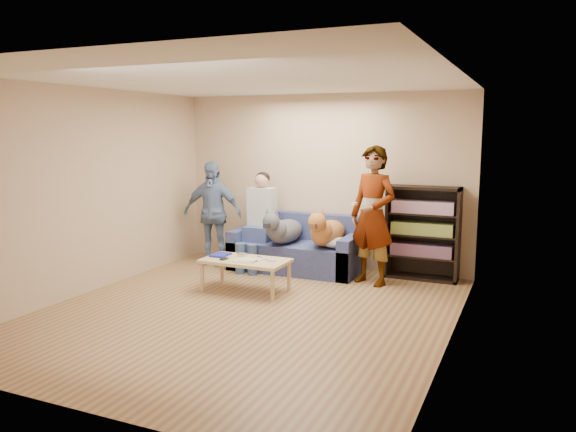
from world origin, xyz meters
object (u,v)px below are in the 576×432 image
at_px(dog_tan, 326,232).
at_px(person_seated, 259,217).
at_px(person_standing_left, 212,213).
at_px(camera_silver, 242,255).
at_px(dog_gray, 283,230).
at_px(notebook_blue, 221,255).
at_px(coffee_table, 246,263).
at_px(sofa, 297,251).
at_px(person_standing_right, 373,216).
at_px(bookshelf, 423,231).

bearing_deg(dog_tan, person_seated, 178.59).
relative_size(person_standing_left, camera_silver, 14.51).
height_order(dog_gray, dog_tan, dog_tan).
bearing_deg(person_seated, notebook_blue, -89.88).
distance_m(dog_gray, coffee_table, 1.12).
xyz_separation_m(person_standing_left, notebook_blue, (0.80, -1.11, -0.37)).
bearing_deg(dog_tan, coffee_table, -120.10).
relative_size(person_standing_left, coffee_table, 1.45).
relative_size(camera_silver, sofa, 0.06).
bearing_deg(person_standing_left, person_seated, -6.40).
distance_m(person_standing_right, camera_silver, 1.82).
bearing_deg(dog_tan, bookshelf, 16.75).
height_order(dog_tan, coffee_table, dog_tan).
distance_m(sofa, bookshelf, 1.86).
relative_size(notebook_blue, camera_silver, 2.36).
bearing_deg(sofa, bookshelf, 7.40).
bearing_deg(dog_gray, dog_tan, 6.94).
relative_size(dog_gray, dog_tan, 1.06).
bearing_deg(camera_silver, dog_tan, 52.73).
relative_size(camera_silver, bookshelf, 0.08).
bearing_deg(camera_silver, coffee_table, -45.00).
bearing_deg(person_seated, person_standing_left, -177.43).
bearing_deg(person_standing_left, person_standing_right, -12.14).
bearing_deg(sofa, notebook_blue, -113.85).
xyz_separation_m(person_standing_left, dog_tan, (1.87, 0.01, -0.16)).
xyz_separation_m(person_seated, dog_gray, (0.44, -0.10, -0.14)).
height_order(person_seated, dog_gray, person_seated).
xyz_separation_m(notebook_blue, dog_tan, (1.07, 1.11, 0.21)).
distance_m(sofa, person_seated, 0.76).
height_order(notebook_blue, coffee_table, notebook_blue).
distance_m(person_seated, bookshelf, 2.39).
relative_size(person_standing_left, person_seated, 1.09).
bearing_deg(bookshelf, person_standing_left, -172.85).
height_order(person_standing_left, bookshelf, person_standing_left).
relative_size(person_standing_left, dog_gray, 1.29).
distance_m(person_standing_left, person_seated, 0.80).
relative_size(notebook_blue, person_seated, 0.18).
height_order(camera_silver, dog_gray, dog_gray).
bearing_deg(coffee_table, camera_silver, 135.00).
bearing_deg(camera_silver, sofa, 76.82).
relative_size(sofa, coffee_table, 1.73).
relative_size(person_standing_right, bookshelf, 1.43).
distance_m(sofa, coffee_table, 1.33).
height_order(person_standing_right, sofa, person_standing_right).
height_order(person_standing_right, dog_gray, person_standing_right).
bearing_deg(person_standing_left, coffee_table, -52.96).
xyz_separation_m(camera_silver, dog_gray, (0.16, 0.97, 0.18)).
distance_m(coffee_table, bookshelf, 2.52).
distance_m(camera_silver, coffee_table, 0.18).
xyz_separation_m(dog_gray, dog_tan, (0.64, 0.08, 0.01)).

